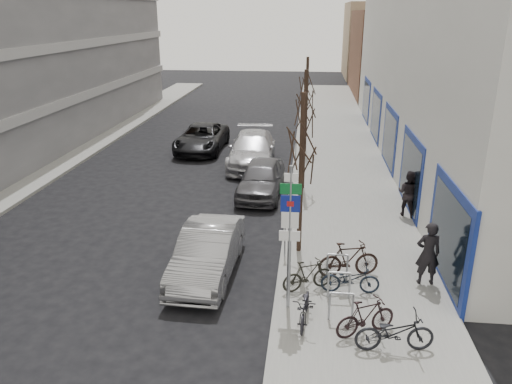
% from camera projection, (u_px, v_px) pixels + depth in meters
% --- Properties ---
extents(ground, '(120.00, 120.00, 0.00)m').
position_uv_depth(ground, '(203.00, 306.00, 14.04)').
color(ground, black).
rests_on(ground, ground).
extents(sidewalk_east, '(5.00, 70.00, 0.15)m').
position_uv_depth(sidewalk_east, '(344.00, 191.00, 22.92)').
color(sidewalk_east, slate).
rests_on(sidewalk_east, ground).
extents(sidewalk_west, '(3.00, 70.00, 0.15)m').
position_uv_depth(sidewalk_west, '(25.00, 179.00, 24.48)').
color(sidewalk_west, slate).
rests_on(sidewalk_west, ground).
extents(brick_building_far, '(12.00, 14.00, 8.00)m').
position_uv_depth(brick_building_far, '(416.00, 54.00, 48.79)').
color(brick_building_far, brown).
rests_on(brick_building_far, ground).
extents(tan_building_far, '(13.00, 12.00, 9.00)m').
position_uv_depth(tan_building_far, '(398.00, 40.00, 62.60)').
color(tan_building_far, '#937A5B').
rests_on(tan_building_far, ground).
extents(highway_sign_pole, '(0.55, 0.10, 4.20)m').
position_uv_depth(highway_sign_pole, '(290.00, 230.00, 12.96)').
color(highway_sign_pole, gray).
rests_on(highway_sign_pole, ground).
extents(bike_rack, '(0.66, 2.26, 0.83)m').
position_uv_depth(bike_rack, '(339.00, 282.00, 14.00)').
color(bike_rack, gray).
rests_on(bike_rack, sidewalk_east).
extents(tree_near, '(1.80, 1.80, 5.50)m').
position_uv_depth(tree_near, '(302.00, 137.00, 15.66)').
color(tree_near, black).
rests_on(tree_near, ground).
extents(tree_mid, '(1.80, 1.80, 5.50)m').
position_uv_depth(tree_mid, '(305.00, 102.00, 21.74)').
color(tree_mid, black).
rests_on(tree_mid, ground).
extents(tree_far, '(1.80, 1.80, 5.50)m').
position_uv_depth(tree_far, '(307.00, 83.00, 27.82)').
color(tree_far, black).
rests_on(tree_far, ground).
extents(meter_front, '(0.10, 0.08, 1.27)m').
position_uv_depth(meter_front, '(285.00, 235.00, 16.32)').
color(meter_front, gray).
rests_on(meter_front, sidewalk_east).
extents(meter_mid, '(0.10, 0.08, 1.27)m').
position_uv_depth(meter_mid, '(292.00, 182.00, 21.47)').
color(meter_mid, gray).
rests_on(meter_mid, sidewalk_east).
extents(meter_back, '(0.10, 0.08, 1.27)m').
position_uv_depth(meter_back, '(296.00, 149.00, 26.61)').
color(meter_back, gray).
rests_on(meter_back, sidewalk_east).
extents(bike_near_left, '(0.65, 1.69, 1.01)m').
position_uv_depth(bike_near_left, '(306.00, 305.00, 12.90)').
color(bike_near_left, black).
rests_on(bike_near_left, sidewalk_east).
extents(bike_near_right, '(1.73, 1.21, 1.02)m').
position_uv_depth(bike_near_right, '(366.00, 317.00, 12.39)').
color(bike_near_right, black).
rests_on(bike_near_right, sidewalk_east).
extents(bike_mid_curb, '(1.70, 0.58, 1.03)m').
position_uv_depth(bike_mid_curb, '(350.00, 277.00, 14.27)').
color(bike_mid_curb, black).
rests_on(bike_mid_curb, sidewalk_east).
extents(bike_mid_inner, '(1.64, 1.10, 0.97)m').
position_uv_depth(bike_mid_inner, '(308.00, 275.00, 14.43)').
color(bike_mid_inner, black).
rests_on(bike_mid_inner, sidewalk_east).
extents(bike_far_curb, '(1.96, 0.81, 1.16)m').
position_uv_depth(bike_far_curb, '(395.00, 329.00, 11.79)').
color(bike_far_curb, black).
rests_on(bike_far_curb, sidewalk_east).
extents(bike_far_inner, '(2.00, 1.03, 1.16)m').
position_uv_depth(bike_far_inner, '(349.00, 259.00, 15.14)').
color(bike_far_inner, black).
rests_on(bike_far_inner, sidewalk_east).
extents(parked_car_front, '(1.77, 4.73, 1.54)m').
position_uv_depth(parked_car_front, '(207.00, 252.00, 15.49)').
color(parked_car_front, gray).
rests_on(parked_car_front, ground).
extents(parked_car_mid, '(2.10, 4.73, 1.58)m').
position_uv_depth(parked_car_mid, '(261.00, 178.00, 22.37)').
color(parked_car_mid, '#47474B').
rests_on(parked_car_mid, ground).
extents(parked_car_back, '(2.66, 6.03, 1.72)m').
position_uv_depth(parked_car_back, '(252.00, 150.00, 26.75)').
color(parked_car_back, '#B3B2B8').
rests_on(parked_car_back, ground).
extents(lane_car, '(2.64, 5.58, 1.54)m').
position_uv_depth(lane_car, '(202.00, 138.00, 29.64)').
color(lane_car, black).
rests_on(lane_car, ground).
extents(pedestrian_near, '(0.75, 0.52, 1.97)m').
position_uv_depth(pedestrian_near, '(428.00, 253.00, 14.61)').
color(pedestrian_near, black).
rests_on(pedestrian_near, sidewalk_east).
extents(pedestrian_far, '(0.84, 0.78, 1.88)m').
position_uv_depth(pedestrian_far, '(409.00, 193.00, 19.63)').
color(pedestrian_far, black).
rests_on(pedestrian_far, sidewalk_east).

